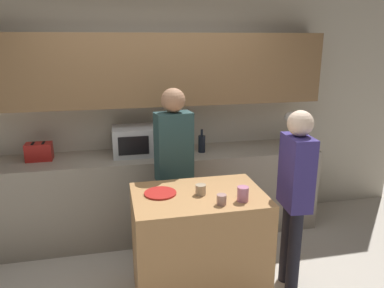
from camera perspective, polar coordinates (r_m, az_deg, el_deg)
back_wall at (r=4.20m, az=-6.12°, el=7.39°), size 6.40×0.40×2.70m
back_counter at (r=4.23m, az=-5.27°, el=-7.61°), size 3.60×0.62×0.94m
kitchen_island at (r=3.25m, az=0.98°, el=-15.20°), size 1.06×0.73×0.94m
microwave at (r=4.06m, az=-8.37°, el=0.52°), size 0.52×0.39×0.30m
toaster at (r=4.14m, az=-22.28°, el=-1.09°), size 0.26×0.16×0.18m
potted_plant at (r=4.52m, az=14.58°, el=2.37°), size 0.14×0.14×0.39m
bottle_0 at (r=4.15m, az=-1.43°, el=0.11°), size 0.07×0.07×0.23m
bottle_1 at (r=4.15m, az=-0.20°, el=0.23°), size 0.06×0.06×0.24m
bottle_2 at (r=4.10m, az=1.49°, el=0.09°), size 0.08×0.08×0.26m
plate_on_island at (r=3.05m, az=-4.85°, el=-7.47°), size 0.26×0.26×0.01m
cup_0 at (r=3.02m, az=1.34°, el=-6.96°), size 0.09×0.09×0.08m
cup_1 at (r=2.92m, az=7.76°, el=-7.55°), size 0.09×0.09×0.12m
cup_2 at (r=2.85m, az=4.53°, el=-8.44°), size 0.07×0.07×0.08m
person_left at (r=3.25m, az=15.45°, el=-6.41°), size 0.22×0.35×1.60m
person_center at (r=3.56m, az=-2.76°, el=-2.52°), size 0.36×0.24×1.71m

